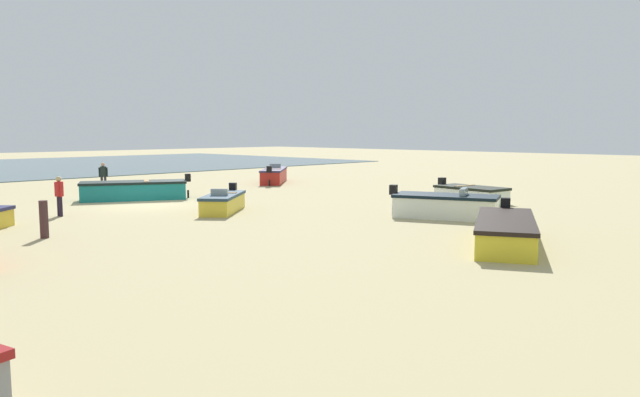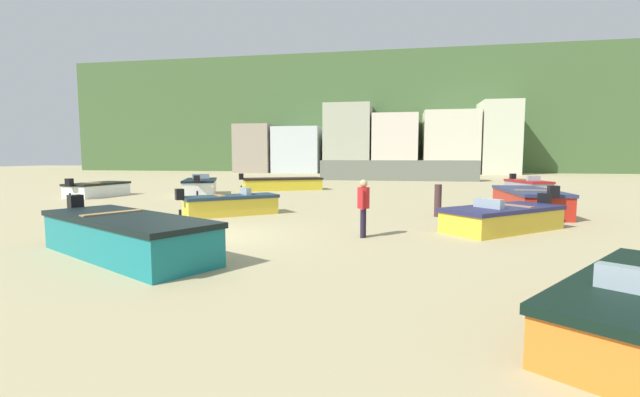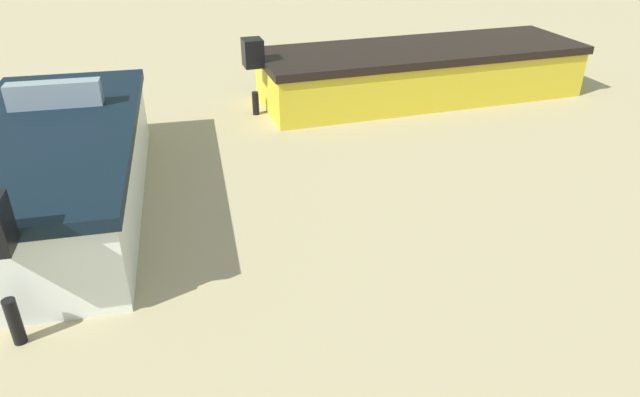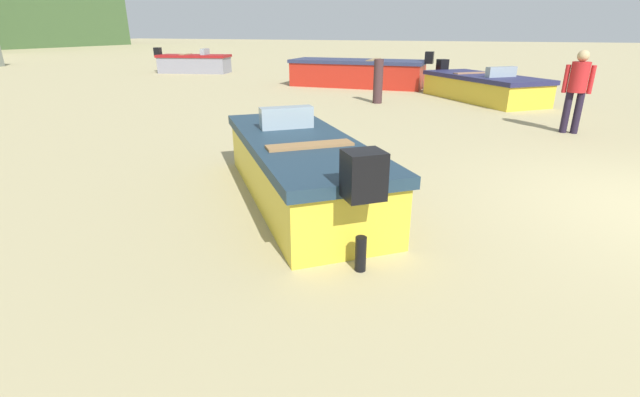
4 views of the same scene
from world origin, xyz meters
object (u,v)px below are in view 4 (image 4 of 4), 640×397
(beach_walker_foreground, at_px, (577,85))
(boat_grey_9, at_px, (194,63))
(boat_yellow_1, at_px, (300,167))
(mooring_post_near_water, at_px, (378,81))
(boat_yellow_7, at_px, (482,87))
(boat_red_0, at_px, (358,73))

(beach_walker_foreground, bearing_deg, boat_grey_9, -26.25)
(boat_yellow_1, relative_size, mooring_post_near_water, 2.92)
(boat_yellow_7, distance_m, mooring_post_near_water, 3.25)
(boat_grey_9, distance_m, mooring_post_near_water, 12.20)
(boat_red_0, bearing_deg, boat_grey_9, 73.83)
(boat_red_0, bearing_deg, mooring_post_near_water, -156.57)
(boat_yellow_7, bearing_deg, boat_grey_9, -59.26)
(boat_yellow_1, relative_size, beach_walker_foreground, 2.18)
(boat_yellow_7, bearing_deg, beach_walker_foreground, 73.09)
(mooring_post_near_water, relative_size, beach_walker_foreground, 0.75)
(boat_yellow_7, height_order, mooring_post_near_water, mooring_post_near_water)
(boat_yellow_1, height_order, mooring_post_near_water, mooring_post_near_water)
(boat_red_0, bearing_deg, boat_yellow_7, -114.96)
(mooring_post_near_water, bearing_deg, boat_grey_9, 60.52)
(boat_yellow_1, height_order, boat_grey_9, boat_grey_9)
(boat_yellow_1, bearing_deg, beach_walker_foreground, 16.55)
(boat_grey_9, xyz_separation_m, beach_walker_foreground, (-8.40, -15.25, 0.51))
(boat_red_0, xyz_separation_m, boat_yellow_7, (-1.94, -4.44, -0.10))
(boat_grey_9, bearing_deg, boat_red_0, 61.65)
(boat_red_0, distance_m, beach_walker_foreground, 8.74)
(mooring_post_near_water, bearing_deg, beach_walker_foreground, -117.38)
(boat_red_0, bearing_deg, beach_walker_foreground, -135.08)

